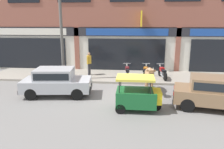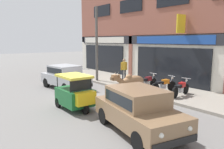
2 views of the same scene
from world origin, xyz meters
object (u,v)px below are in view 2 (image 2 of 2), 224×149
object	(u,v)px
car_0	(65,76)
motorcycle_1	(163,85)
car_1	(138,108)
pedestrian	(124,67)
auto_rickshaw	(76,95)
motorcycle_2	(181,89)
utility_pole	(97,44)
cow	(131,82)
motorcycle_0	(147,82)

from	to	relation	value
car_0	motorcycle_1	distance (m)	6.08
car_1	pedestrian	xyz separation A→B (m)	(-6.68, 5.18, 0.31)
auto_rickshaw	motorcycle_1	xyz separation A→B (m)	(0.59, 5.24, -0.14)
auto_rickshaw	motorcycle_2	xyz separation A→B (m)	(1.72, 5.22, -0.14)
car_1	motorcycle_2	distance (m)	5.04
car_1	auto_rickshaw	bearing A→B (deg)	-172.05
motorcycle_2	car_1	bearing A→B (deg)	-70.80
car_1	auto_rickshaw	distance (m)	3.42
motorcycle_1	utility_pole	size ratio (longest dim) A/B	0.35
cow	motorcycle_0	distance (m)	2.84
motorcycle_0	auto_rickshaw	bearing A→B (deg)	-83.29
car_0	auto_rickshaw	distance (m)	4.51
car_0	auto_rickshaw	world-z (taller)	auto_rickshaw
motorcycle_2	pedestrian	xyz separation A→B (m)	(-5.02, 0.43, 0.60)
cow	motorcycle_2	xyz separation A→B (m)	(1.04, 2.54, -0.48)
pedestrian	motorcycle_2	bearing A→B (deg)	-4.85
car_1	motorcycle_1	bearing A→B (deg)	120.36
motorcycle_1	motorcycle_2	distance (m)	1.14
car_1	pedestrian	world-z (taller)	pedestrian
car_0	car_1	world-z (taller)	same
auto_rickshaw	utility_pole	size ratio (longest dim) A/B	0.38
motorcycle_2	utility_pole	world-z (taller)	utility_pole
motorcycle_2	pedestrian	bearing A→B (deg)	175.15
cow	motorcycle_0	size ratio (longest dim) A/B	1.19
car_1	motorcycle_1	distance (m)	5.53
pedestrian	auto_rickshaw	bearing A→B (deg)	-59.73
motorcycle_2	cow	bearing A→B (deg)	-112.28
motorcycle_0	pedestrian	size ratio (longest dim) A/B	1.13
motorcycle_0	motorcycle_1	world-z (taller)	same
motorcycle_0	motorcycle_1	bearing A→B (deg)	3.51
cow	pedestrian	bearing A→B (deg)	143.27
car_0	motorcycle_2	world-z (taller)	car_0
cow	motorcycle_0	world-z (taller)	cow
car_1	pedestrian	distance (m)	8.46
auto_rickshaw	motorcycle_0	world-z (taller)	auto_rickshaw
motorcycle_0	car_1	bearing A→B (deg)	-49.64
motorcycle_2	utility_pole	bearing A→B (deg)	-171.70
car_1	utility_pole	world-z (taller)	utility_pole
auto_rickshaw	motorcycle_0	size ratio (longest dim) A/B	1.10
car_0	motorcycle_2	size ratio (longest dim) A/B	2.07
cow	car_0	distance (m)	5.05
auto_rickshaw	motorcycle_2	size ratio (longest dim) A/B	1.11
motorcycle_1	auto_rickshaw	bearing A→B (deg)	-96.41
car_1	motorcycle_0	size ratio (longest dim) A/B	2.10
utility_pole	auto_rickshaw	bearing A→B (deg)	-42.27
auto_rickshaw	pedestrian	world-z (taller)	pedestrian
utility_pole	cow	bearing A→B (deg)	-16.56
car_1	cow	bearing A→B (deg)	140.69
motorcycle_1	car_1	bearing A→B (deg)	-59.64
car_0	car_1	bearing A→B (deg)	-8.00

